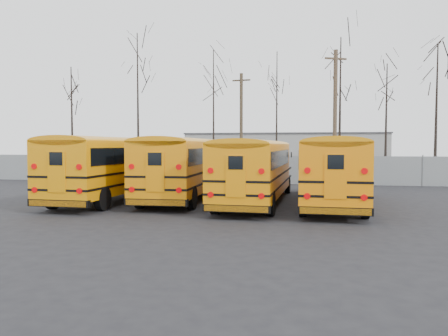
% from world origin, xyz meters
% --- Properties ---
extents(ground, '(120.00, 120.00, 0.00)m').
position_xyz_m(ground, '(0.00, 0.00, 0.00)').
color(ground, black).
rests_on(ground, ground).
extents(fence, '(40.00, 0.04, 2.00)m').
position_xyz_m(fence, '(0.00, 12.00, 1.00)').
color(fence, gray).
rests_on(fence, ground).
extents(distant_building, '(22.00, 8.00, 4.00)m').
position_xyz_m(distant_building, '(2.00, 32.00, 2.00)').
color(distant_building, '#9A9A96').
rests_on(distant_building, ground).
extents(bus_a, '(3.08, 11.57, 3.21)m').
position_xyz_m(bus_a, '(-5.19, 1.42, 1.88)').
color(bus_a, black).
rests_on(bus_a, ground).
extents(bus_b, '(2.88, 11.43, 3.18)m').
position_xyz_m(bus_b, '(-1.83, 2.37, 1.86)').
color(bus_b, black).
rests_on(bus_b, ground).
extents(bus_c, '(2.96, 11.03, 3.06)m').
position_xyz_m(bus_c, '(1.90, 1.18, 1.79)').
color(bus_c, black).
rests_on(bus_c, ground).
extents(bus_d, '(2.90, 11.27, 3.13)m').
position_xyz_m(bus_d, '(5.35, 1.28, 1.84)').
color(bus_d, black).
rests_on(bus_d, ground).
extents(utility_pole_left, '(1.60, 0.33, 9.00)m').
position_xyz_m(utility_pole_left, '(-1.29, 18.75, 4.63)').
color(utility_pole_left, '#453827').
rests_on(utility_pole_left, ground).
extents(utility_pole_right, '(1.70, 0.85, 10.13)m').
position_xyz_m(utility_pole_right, '(6.49, 15.96, 5.21)').
color(utility_pole_right, brown).
rests_on(utility_pole_right, ground).
extents(tree_0, '(0.26, 0.26, 9.08)m').
position_xyz_m(tree_0, '(-14.45, 13.55, 4.54)').
color(tree_0, black).
rests_on(tree_0, ground).
extents(tree_1, '(0.26, 0.26, 12.63)m').
position_xyz_m(tree_1, '(-10.40, 17.69, 6.31)').
color(tree_1, black).
rests_on(tree_1, ground).
extents(tree_2, '(0.26, 0.26, 10.23)m').
position_xyz_m(tree_2, '(-2.93, 14.70, 5.11)').
color(tree_2, black).
rests_on(tree_2, ground).
extents(tree_3, '(0.26, 0.26, 10.23)m').
position_xyz_m(tree_3, '(1.95, 16.19, 5.11)').
color(tree_3, black).
rests_on(tree_3, ground).
extents(tree_4, '(0.26, 0.26, 11.41)m').
position_xyz_m(tree_4, '(6.97, 17.29, 5.70)').
color(tree_4, black).
rests_on(tree_4, ground).
extents(tree_5, '(0.26, 0.26, 9.01)m').
position_xyz_m(tree_5, '(10.36, 16.30, 4.51)').
color(tree_5, black).
rests_on(tree_5, ground).
extents(tree_6, '(0.26, 0.26, 10.32)m').
position_xyz_m(tree_6, '(13.96, 16.29, 5.16)').
color(tree_6, black).
rests_on(tree_6, ground).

